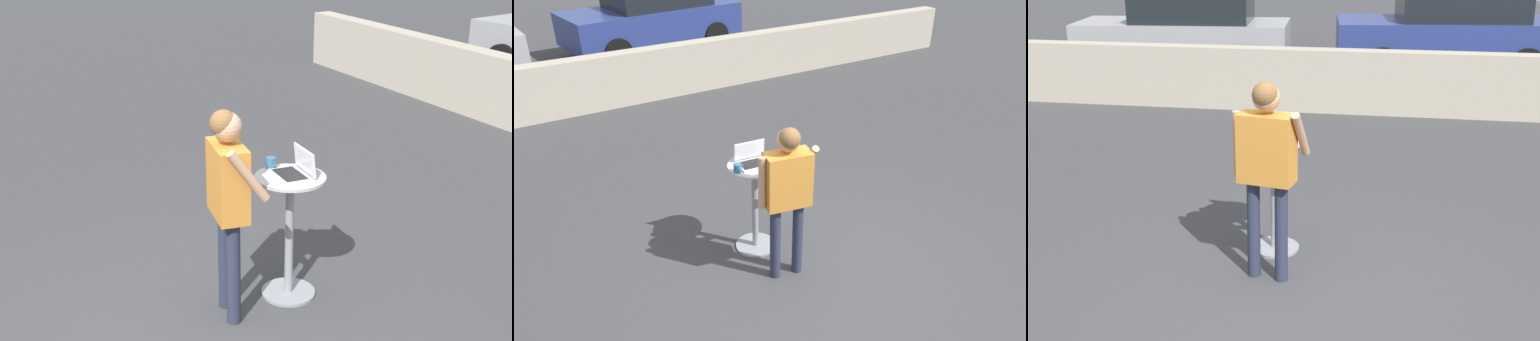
% 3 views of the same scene
% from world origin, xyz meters
% --- Properties ---
extents(ground_plane, '(50.00, 50.00, 0.00)m').
position_xyz_m(ground_plane, '(0.00, 0.00, 0.00)').
color(ground_plane, '#3D3D3F').
extents(pavement_kerb, '(15.76, 0.35, 1.00)m').
position_xyz_m(pavement_kerb, '(0.00, 6.23, 0.50)').
color(pavement_kerb, '#B2A893').
rests_on(pavement_kerb, ground_plane).
extents(cafe_table, '(0.57, 0.57, 1.07)m').
position_xyz_m(cafe_table, '(-0.42, 1.01, 0.62)').
color(cafe_table, gray).
rests_on(cafe_table, ground_plane).
extents(laptop, '(0.37, 0.29, 0.22)m').
position_xyz_m(laptop, '(-0.42, 1.05, 1.11)').
color(laptop, silver).
rests_on(laptop, cafe_table).
extents(coffee_mug, '(0.12, 0.08, 0.09)m').
position_xyz_m(coffee_mug, '(-0.65, 0.96, 1.11)').
color(coffee_mug, '#336084').
rests_on(coffee_mug, cafe_table).
extents(standing_person, '(0.63, 0.35, 1.70)m').
position_xyz_m(standing_person, '(-0.38, 0.44, 1.09)').
color(standing_person, '#282D42').
rests_on(standing_person, ground_plane).
extents(parked_car_further_down, '(4.56, 2.35, 1.59)m').
position_xyz_m(parked_car_further_down, '(1.58, 9.67, 0.82)').
color(parked_car_further_down, navy).
rests_on(parked_car_further_down, ground_plane).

